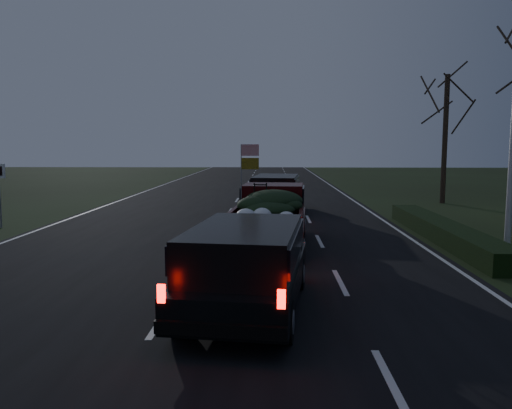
# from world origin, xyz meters

# --- Properties ---
(ground) EXTENTS (120.00, 120.00, 0.00)m
(ground) POSITION_xyz_m (0.00, 0.00, 0.00)
(ground) COLOR black
(ground) RESTS_ON ground
(road_asphalt) EXTENTS (14.00, 120.00, 0.02)m
(road_asphalt) POSITION_xyz_m (0.00, 0.00, 0.01)
(road_asphalt) COLOR black
(road_asphalt) RESTS_ON ground
(hedge_row) EXTENTS (1.00, 10.00, 0.60)m
(hedge_row) POSITION_xyz_m (7.80, 3.00, 0.30)
(hedge_row) COLOR black
(hedge_row) RESTS_ON ground
(bare_tree_far) EXTENTS (3.60, 3.60, 7.00)m
(bare_tree_far) POSITION_xyz_m (11.50, 14.00, 5.23)
(bare_tree_far) COLOR black
(bare_tree_far) RESTS_ON ground
(pickup_truck) EXTENTS (2.49, 5.60, 2.87)m
(pickup_truck) POSITION_xyz_m (1.99, 1.74, 1.07)
(pickup_truck) COLOR #340708
(pickup_truck) RESTS_ON ground
(lead_suv) EXTENTS (2.57, 5.15, 1.43)m
(lead_suv) POSITION_xyz_m (2.23, 9.92, 1.08)
(lead_suv) COLOR black
(lead_suv) RESTS_ON ground
(rear_suv) EXTENTS (2.54, 4.95, 1.37)m
(rear_suv) POSITION_xyz_m (1.53, -4.61, 1.03)
(rear_suv) COLOR black
(rear_suv) RESTS_ON ground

